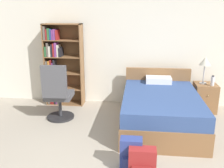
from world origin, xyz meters
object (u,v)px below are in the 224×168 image
(nightstand, at_px, (205,97))
(water_bottle, at_px, (213,81))
(bookshelf, at_px, (59,65))
(backpack_blue, at_px, (131,155))
(office_chair, at_px, (58,95))
(table_lamp, at_px, (205,62))
(backpack_red, at_px, (142,163))
(bed, at_px, (160,108))

(nightstand, bearing_deg, water_bottle, -52.26)
(bookshelf, relative_size, backpack_blue, 4.02)
(nightstand, bearing_deg, bookshelf, 178.21)
(bookshelf, bearing_deg, office_chair, -75.40)
(office_chair, distance_m, table_lamp, 2.93)
(backpack_red, bearing_deg, backpack_blue, 136.23)
(bookshelf, xyz_separation_m, nightstand, (3.06, -0.10, -0.58))
(bookshelf, bearing_deg, backpack_red, -53.62)
(office_chair, bearing_deg, water_bottle, 12.97)
(bookshelf, distance_m, table_lamp, 3.00)
(nightstand, distance_m, water_bottle, 0.41)
(table_lamp, bearing_deg, nightstand, -19.33)
(bookshelf, bearing_deg, table_lamp, -1.43)
(backpack_blue, bearing_deg, bed, 71.38)
(water_bottle, bearing_deg, table_lamp, 137.68)
(water_bottle, distance_m, backpack_red, 2.64)
(bookshelf, xyz_separation_m, water_bottle, (3.14, -0.21, -0.20))
(table_lamp, height_order, backpack_red, table_lamp)
(bed, distance_m, water_bottle, 1.29)
(bed, relative_size, backpack_red, 5.13)
(bookshelf, height_order, bed, bookshelf)
(nightstand, bearing_deg, table_lamp, 160.67)
(table_lamp, distance_m, water_bottle, 0.39)
(office_chair, xyz_separation_m, table_lamp, (2.77, 0.80, 0.51))
(bookshelf, relative_size, table_lamp, 3.21)
(office_chair, bearing_deg, backpack_blue, -44.77)
(office_chair, bearing_deg, nightstand, 15.48)
(backpack_red, bearing_deg, nightstand, 60.86)
(nightstand, distance_m, backpack_red, 2.64)
(table_lamp, bearing_deg, bookshelf, 178.57)
(bed, distance_m, table_lamp, 1.39)
(water_bottle, bearing_deg, backpack_blue, -126.37)
(bed, distance_m, office_chair, 1.88)
(office_chair, height_order, nightstand, office_chair)
(bed, xyz_separation_m, water_bottle, (1.05, 0.66, 0.36))
(backpack_red, bearing_deg, office_chair, 135.32)
(office_chair, relative_size, nightstand, 1.90)
(backpack_red, height_order, backpack_blue, backpack_blue)
(nightstand, relative_size, backpack_blue, 1.32)
(table_lamp, bearing_deg, water_bottle, -42.32)
(nightstand, xyz_separation_m, water_bottle, (0.09, -0.11, 0.38))
(bed, bearing_deg, backpack_blue, -108.62)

